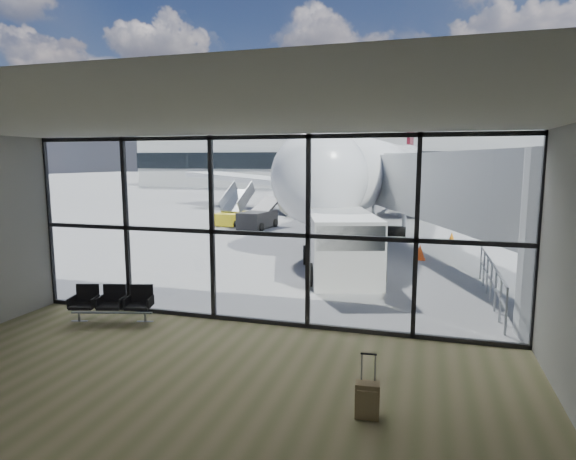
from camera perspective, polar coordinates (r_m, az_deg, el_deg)
The scene contains 21 objects.
ground at distance 50.88m, azimuth 11.82°, elevation 3.58°, with size 220.00×220.00×0.00m, color slate.
lounge_shell at distance 7.02m, azimuth -16.75°, elevation -2.37°, with size 12.02×8.01×4.51m.
glass_curtain_wall at distance 11.36m, azimuth -3.49°, elevation -0.19°, with size 12.10×0.12×4.50m.
jet_bridge at distance 17.74m, azimuth 19.75°, elevation 4.01°, with size 8.00×16.50×4.33m.
apron_railing at distance 14.56m, azimuth 22.98°, elevation -5.10°, with size 0.06×5.46×1.11m.
far_terminal at distance 72.69m, azimuth 12.80°, elevation 8.19°, with size 80.00×12.20×11.00m.
tree_0 at distance 95.92m, azimuth -14.62°, elevation 8.32°, with size 4.95×4.95×7.12m.
tree_1 at distance 93.02m, azimuth -11.41°, elevation 8.82°, with size 5.61×5.61×8.07m.
tree_2 at distance 90.43m, azimuth -8.00°, elevation 9.32°, with size 6.27×6.27×9.03m.
tree_3 at distance 88.14m, azimuth -4.38°, elevation 8.60°, with size 4.95×4.95×7.12m.
tree_4 at distance 86.24m, azimuth -0.60°, elevation 9.04°, with size 5.61×5.61×8.07m.
tree_5 at distance 84.72m, azimuth 3.34°, elevation 9.47°, with size 6.27×6.27×9.03m.
seating_row at distance 12.69m, azimuth -20.03°, elevation -7.92°, with size 1.99×1.02×0.88m.
suitcase at distance 7.83m, azimuth 9.38°, elevation -19.26°, with size 0.38×0.29×1.00m.
airliner at distance 37.10m, azimuth 11.46°, elevation 6.89°, with size 35.03×40.62×10.46m.
service_van at distance 16.52m, azimuth 6.30°, elevation -1.65°, with size 3.47×5.32×2.13m.
belt_loader at distance 28.24m, azimuth -3.51°, elevation 1.40°, with size 1.80×3.91×1.75m.
mobile_stairs at distance 30.00m, azimuth -6.58°, elevation 1.60°, with size 1.87×3.14×2.10m.
traffic_cone_a at distance 26.93m, azimuth 5.70°, elevation 0.48°, with size 0.47×0.47×0.67m.
traffic_cone_b at distance 19.92m, azimuth 15.36°, elevation -2.55°, with size 0.44×0.44×0.62m.
traffic_cone_c at distance 24.16m, azimuth 18.82°, elevation -0.93°, with size 0.39×0.39×0.56m.
Camera 1 is at (3.78, -10.59, 3.89)m, focal length 30.00 mm.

